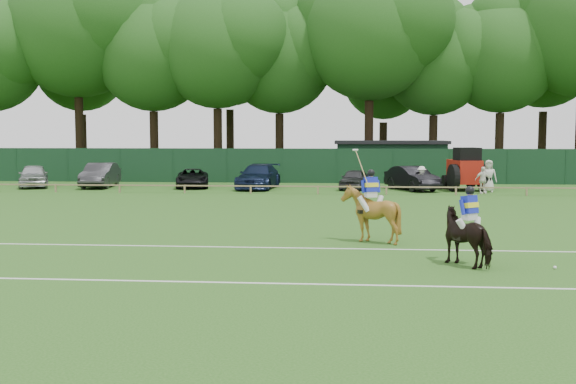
# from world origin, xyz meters

# --- Properties ---
(ground) EXTENTS (160.00, 160.00, 0.00)m
(ground) POSITION_xyz_m (0.00, 0.00, 0.00)
(ground) COLOR #1E4C14
(ground) RESTS_ON ground
(horse_dark) EXTENTS (1.82, 1.95, 1.55)m
(horse_dark) POSITION_xyz_m (5.91, -3.31, 0.78)
(horse_dark) COLOR black
(horse_dark) RESTS_ON ground
(horse_chestnut) EXTENTS (1.99, 2.10, 1.86)m
(horse_chestnut) POSITION_xyz_m (3.42, 0.35, 0.93)
(horse_chestnut) COLOR brown
(horse_chestnut) RESTS_ON ground
(sedan_silver) EXTENTS (3.47, 4.83, 1.53)m
(sedan_silver) POSITION_xyz_m (-18.09, 21.58, 0.76)
(sedan_silver) COLOR #ABADB1
(sedan_silver) RESTS_ON ground
(sedan_grey) EXTENTS (2.26, 5.07, 1.62)m
(sedan_grey) POSITION_xyz_m (-13.66, 21.94, 0.81)
(sedan_grey) COLOR #2F2F32
(sedan_grey) RESTS_ON ground
(suv_black) EXTENTS (2.93, 4.80, 1.24)m
(suv_black) POSITION_xyz_m (-7.46, 22.12, 0.62)
(suv_black) COLOR black
(suv_black) RESTS_ON ground
(sedan_navy) EXTENTS (2.64, 5.58, 1.57)m
(sedan_navy) POSITION_xyz_m (-3.01, 21.63, 0.79)
(sedan_navy) COLOR #111B36
(sedan_navy) RESTS_ON ground
(hatch_grey) EXTENTS (2.24, 4.04, 1.30)m
(hatch_grey) POSITION_xyz_m (3.19, 21.67, 0.65)
(hatch_grey) COLOR #2E2F31
(hatch_grey) RESTS_ON ground
(estate_black) EXTENTS (3.37, 4.84, 1.51)m
(estate_black) POSITION_xyz_m (6.80, 21.31, 0.76)
(estate_black) COLOR black
(estate_black) RESTS_ON ground
(spectator_left) EXTENTS (1.14, 0.89, 1.56)m
(spectator_left) POSITION_xyz_m (7.29, 20.35, 0.78)
(spectator_left) COLOR white
(spectator_left) RESTS_ON ground
(spectator_mid) EXTENTS (1.01, 0.61, 1.62)m
(spectator_mid) POSITION_xyz_m (10.73, 19.13, 0.81)
(spectator_mid) COLOR white
(spectator_mid) RESTS_ON ground
(spectator_right) EXTENTS (0.99, 0.67, 1.97)m
(spectator_right) POSITION_xyz_m (11.30, 20.24, 0.98)
(spectator_right) COLOR silver
(spectator_right) RESTS_ON ground
(rider_dark) EXTENTS (0.81, 0.71, 1.41)m
(rider_dark) POSITION_xyz_m (5.92, -3.32, 1.49)
(rider_dark) COLOR silver
(rider_dark) RESTS_ON ground
(rider_chestnut) EXTENTS (0.98, 0.55, 2.05)m
(rider_chestnut) POSITION_xyz_m (3.42, 0.34, 1.74)
(rider_chestnut) COLOR silver
(rider_chestnut) RESTS_ON ground
(polo_ball) EXTENTS (0.09, 0.09, 0.09)m
(polo_ball) POSITION_xyz_m (8.07, -3.67, 0.04)
(polo_ball) COLOR silver
(polo_ball) RESTS_ON ground
(pitch_lines) EXTENTS (60.00, 5.10, 0.01)m
(pitch_lines) POSITION_xyz_m (0.00, -3.50, 0.01)
(pitch_lines) COLOR silver
(pitch_lines) RESTS_ON ground
(pitch_rail) EXTENTS (62.10, 0.10, 0.50)m
(pitch_rail) POSITION_xyz_m (0.00, 18.00, 0.45)
(pitch_rail) COLOR #997F5B
(pitch_rail) RESTS_ON ground
(perimeter_fence) EXTENTS (92.08, 0.08, 2.50)m
(perimeter_fence) POSITION_xyz_m (0.00, 27.00, 1.25)
(perimeter_fence) COLOR #14351E
(perimeter_fence) RESTS_ON ground
(utility_shed) EXTENTS (8.40, 4.40, 3.04)m
(utility_shed) POSITION_xyz_m (6.00, 30.00, 1.54)
(utility_shed) COLOR #14331E
(utility_shed) RESTS_ON ground
(tree_row) EXTENTS (96.00, 12.00, 21.00)m
(tree_row) POSITION_xyz_m (2.00, 35.00, 0.00)
(tree_row) COLOR #26561C
(tree_row) RESTS_ON ground
(tractor) EXTENTS (2.63, 3.51, 2.70)m
(tractor) POSITION_xyz_m (10.09, 21.33, 1.28)
(tractor) COLOR #A3190F
(tractor) RESTS_ON ground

